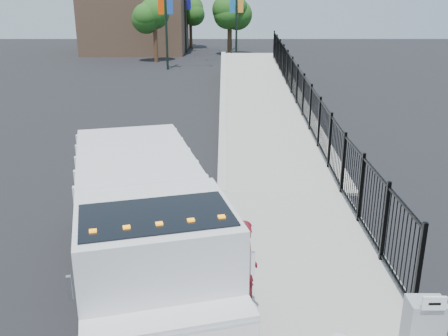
{
  "coord_description": "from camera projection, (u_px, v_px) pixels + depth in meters",
  "views": [
    {
      "loc": [
        0.06,
        -9.83,
        5.7
      ],
      "look_at": [
        0.06,
        2.0,
        1.58
      ],
      "focal_mm": 40.0,
      "sensor_mm": 36.0,
      "label": 1
    }
  ],
  "objects": [
    {
      "name": "ground",
      "position": [
        221.0,
        264.0,
        11.15
      ],
      "size": [
        120.0,
        120.0,
        0.0
      ],
      "primitive_type": "plane",
      "color": "black",
      "rests_on": "ground"
    },
    {
      "name": "sidewalk",
      "position": [
        325.0,
        316.0,
        9.25
      ],
      "size": [
        3.55,
        12.0,
        0.12
      ],
      "primitive_type": "cube",
      "color": "#9E998E",
      "rests_on": "ground"
    },
    {
      "name": "curb",
      "position": [
        221.0,
        315.0,
        9.24
      ],
      "size": [
        0.3,
        12.0,
        0.16
      ],
      "primitive_type": "cube",
      "color": "#ADAAA3",
      "rests_on": "ground"
    },
    {
      "name": "ramp",
      "position": [
        263.0,
        109.0,
        26.26
      ],
      "size": [
        3.95,
        24.06,
        3.19
      ],
      "primitive_type": "cube",
      "rotation": [
        0.06,
        0.0,
        0.0
      ],
      "color": "#9E998E",
      "rests_on": "ground"
    },
    {
      "name": "iron_fence",
      "position": [
        302.0,
        109.0,
        22.19
      ],
      "size": [
        0.1,
        28.0,
        1.8
      ],
      "primitive_type": "cube",
      "color": "black",
      "rests_on": "ground"
    },
    {
      "name": "truck",
      "position": [
        144.0,
        222.0,
        9.78
      ],
      "size": [
        4.33,
        8.08,
        2.64
      ],
      "rotation": [
        0.0,
        0.0,
        0.26
      ],
      "color": "black",
      "rests_on": "ground"
    },
    {
      "name": "worker",
      "position": [
        244.0,
        271.0,
        8.75
      ],
      "size": [
        0.57,
        0.78,
        1.97
      ],
      "primitive_type": "imported",
      "rotation": [
        0.0,
        0.0,
        1.72
      ],
      "color": "#5C1219",
      "rests_on": "sidewalk"
    },
    {
      "name": "utility_cabinet",
      "position": [
        422.0,
        336.0,
        7.65
      ],
      "size": [
        0.55,
        0.4,
        1.25
      ],
      "primitive_type": "cube",
      "color": "gray",
      "rests_on": "sidewalk"
    },
    {
      "name": "arrow_sign",
      "position": [
        434.0,
        303.0,
        7.2
      ],
      "size": [
        0.35,
        0.04,
        0.22
      ],
      "primitive_type": "cube",
      "color": "white",
      "rests_on": "utility_cabinet"
    },
    {
      "name": "light_pole_0",
      "position": [
        170.0,
        13.0,
        38.64
      ],
      "size": [
        3.77,
        0.22,
        8.0
      ],
      "color": "black",
      "rests_on": "ground"
    },
    {
      "name": "light_pole_1",
      "position": [
        233.0,
        11.0,
        42.25
      ],
      "size": [
        3.78,
        0.22,
        8.0
      ],
      "color": "black",
      "rests_on": "ground"
    },
    {
      "name": "light_pole_2",
      "position": [
        188.0,
        9.0,
        50.13
      ],
      "size": [
        3.77,
        0.22,
        8.0
      ],
      "color": "black",
      "rests_on": "ground"
    },
    {
      "name": "light_pole_3",
      "position": [
        228.0,
        8.0,
        52.14
      ],
      "size": [
        3.78,
        0.22,
        8.0
      ],
      "color": "black",
      "rests_on": "ground"
    },
    {
      "name": "tree_0",
      "position": [
        154.0,
        16.0,
        43.19
      ],
      "size": [
        2.75,
        2.75,
        5.38
      ],
      "color": "#382314",
      "rests_on": "ground"
    },
    {
      "name": "tree_1",
      "position": [
        229.0,
        14.0,
        48.57
      ],
      "size": [
        2.72,
        2.72,
        5.36
      ],
      "color": "#382314",
      "rests_on": "ground"
    },
    {
      "name": "tree_2",
      "position": [
        190.0,
        11.0,
        55.05
      ],
      "size": [
        2.92,
        2.92,
        5.46
      ],
      "color": "#382314",
      "rests_on": "ground"
    },
    {
      "name": "building",
      "position": [
        136.0,
        12.0,
        51.39
      ],
      "size": [
        10.0,
        10.0,
        8.0
      ],
      "primitive_type": "cube",
      "color": "#8C664C",
      "rests_on": "ground"
    }
  ]
}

